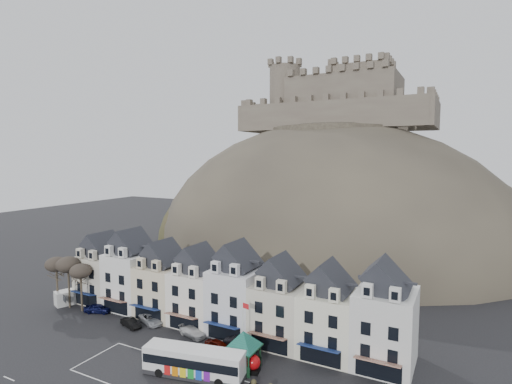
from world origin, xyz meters
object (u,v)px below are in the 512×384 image
bus (194,361)px  car_silver (151,319)px  flagpole (243,326)px  white_van (72,296)px  car_maroon (219,346)px  red_buoy (253,364)px  car_black (131,323)px  car_charcoal (240,344)px  car_navy (98,308)px  car_white (192,332)px  bus_shelter (243,339)px

bus → car_silver: bus is taller
bus → flagpole: 7.10m
white_van → car_maroon: white_van is taller
red_buoy → white_van: white_van is taller
flagpole → car_black: flagpole is taller
car_maroon → car_charcoal: 2.85m
car_navy → car_maroon: size_ratio=1.05×
car_navy → car_maroon: bearing=-116.1°
car_white → car_silver: bearing=99.7°
flagpole → car_white: size_ratio=1.73×
bus → car_silver: (-14.47, 8.81, -1.16)m
bus_shelter → car_maroon: (-4.97, 2.27, -2.92)m
white_van → flagpole: bearing=17.4°
white_van → car_maroon: bearing=17.7°
bus → car_black: bearing=147.0°
bus → white_van: (-32.29, 8.82, -0.66)m
red_buoy → car_charcoal: red_buoy is taller
car_charcoal → car_black: bearing=87.9°
flagpole → white_van: (-35.51, 3.00, -3.14)m
car_white → flagpole: bearing=-89.8°
car_black → car_silver: (1.68, 2.49, 0.05)m
car_black → flagpole: bearing=-76.0°
car_white → car_charcoal: (7.88, -0.16, 0.12)m
white_van → car_white: 25.97m
bus → car_silver: 16.98m
car_black → car_charcoal: 17.77m
car_black → car_maroon: 15.40m
white_van → car_navy: 7.49m
white_van → car_navy: size_ratio=1.34×
car_silver → bus: bearing=-98.0°
car_silver → car_charcoal: car_charcoal is taller
white_van → car_maroon: (31.54, -2.50, -0.50)m
car_silver → car_maroon: size_ratio=1.21×
red_buoy → car_maroon: (-6.41, 2.49, -0.40)m
car_navy → car_black: (8.72, -1.58, -0.08)m
car_maroon → bus_shelter: bearing=-105.0°
bus_shelter → red_buoy: 2.91m
red_buoy → car_navy: bearing=172.4°
bus_shelter → flagpole: (-1.00, 1.76, 0.73)m
bus → car_charcoal: bearing=67.5°
car_white → car_maroon: size_ratio=1.09×
bus_shelter → flagpole: flagpole is taller
white_van → car_maroon: 31.64m
car_charcoal → flagpole: bearing=-150.3°
flagpole → car_charcoal: size_ratio=1.64×
flagpole → car_white: (-9.55, 2.36, -3.69)m
bus → car_maroon: (-0.75, 6.32, -1.16)m
car_charcoal → car_navy: bearing=82.6°
red_buoy → car_navy: (-30.53, 4.06, -0.37)m
white_van → car_black: size_ratio=1.46×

